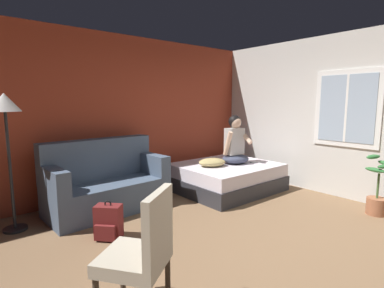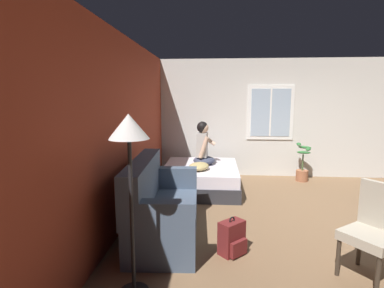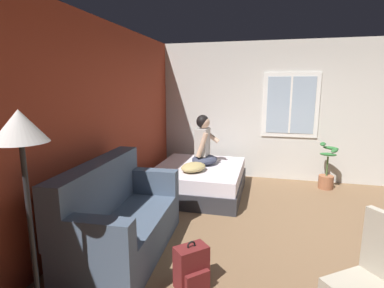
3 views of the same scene
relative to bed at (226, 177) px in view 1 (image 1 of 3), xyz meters
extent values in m
plane|color=brown|center=(-1.49, -1.94, -0.24)|extent=(40.00, 40.00, 0.00)
cube|color=#993823|center=(-1.49, 1.08, 1.11)|extent=(10.33, 0.16, 2.70)
cube|color=silver|center=(1.26, -1.94, 1.11)|extent=(0.16, 7.27, 2.70)
cube|color=white|center=(1.16, -1.54, 1.25)|extent=(0.02, 1.04, 1.24)
cube|color=#9EB2C6|center=(1.15, -1.54, 1.25)|extent=(0.01, 0.88, 1.08)
cube|color=white|center=(1.15, -1.54, 1.25)|extent=(0.01, 0.04, 1.08)
cube|color=#2D2D33|center=(0.00, 0.00, -0.11)|extent=(1.74, 1.50, 0.26)
cube|color=silver|center=(0.00, 0.00, 0.13)|extent=(1.69, 1.45, 0.22)
cube|color=#47566B|center=(-2.10, 0.35, -0.02)|extent=(1.74, 0.89, 0.44)
cube|color=#47566B|center=(-2.12, 0.65, 0.50)|extent=(1.71, 0.33, 0.60)
cube|color=#47566B|center=(-2.86, 0.31, 0.36)|extent=(0.22, 0.81, 0.32)
cube|color=#47566B|center=(-1.34, 0.40, 0.36)|extent=(0.22, 0.81, 0.32)
cylinder|color=#382D23|center=(-2.84, -1.57, -0.04)|extent=(0.04, 0.04, 0.40)
cylinder|color=#382D23|center=(-2.61, -1.88, -0.04)|extent=(0.04, 0.04, 0.40)
cube|color=#B2A893|center=(-2.88, -1.84, 0.21)|extent=(0.64, 0.64, 0.10)
cube|color=#B2A893|center=(-2.76, -2.00, 0.50)|extent=(0.41, 0.32, 0.48)
ellipsoid|color=#383D51|center=(0.17, -0.06, 0.32)|extent=(0.55, 0.48, 0.16)
cube|color=#B2ADA8|center=(0.17, -0.02, 0.64)|extent=(0.34, 0.22, 0.48)
cylinder|color=#DBB293|center=(-0.03, -0.06, 0.62)|extent=(0.09, 0.22, 0.44)
cylinder|color=#DBB293|center=(0.34, -0.11, 0.74)|extent=(0.11, 0.38, 0.29)
sphere|color=#DBB293|center=(0.17, -0.04, 0.99)|extent=(0.21, 0.21, 0.21)
ellipsoid|color=black|center=(0.17, -0.02, 1.00)|extent=(0.24, 0.24, 0.23)
cube|color=maroon|center=(-2.48, -0.49, -0.04)|extent=(0.34, 0.34, 0.40)
cube|color=maroon|center=(-2.56, -0.57, -0.13)|extent=(0.20, 0.21, 0.18)
torus|color=black|center=(-2.48, -0.49, 0.18)|extent=(0.07, 0.07, 0.09)
ellipsoid|color=tan|center=(-0.34, 0.02, 0.31)|extent=(0.57, 0.50, 0.14)
cube|color=#B7B7BC|center=(0.48, -0.25, 0.25)|extent=(0.16, 0.13, 0.01)
cylinder|color=black|center=(-3.30, 0.46, -0.22)|extent=(0.28, 0.28, 0.03)
cylinder|color=black|center=(-3.30, 0.46, 0.52)|extent=(0.04, 0.04, 1.45)
cone|color=silver|center=(-3.30, 0.46, 1.35)|extent=(0.36, 0.36, 0.22)
cylinder|color=#995B3D|center=(0.78, -2.21, -0.12)|extent=(0.26, 0.26, 0.24)
cylinder|color=#426033|center=(0.78, -2.21, 0.18)|extent=(0.03, 0.03, 0.36)
ellipsoid|color=#2D6B33|center=(0.68, -2.19, 0.42)|extent=(0.15, 0.29, 0.06)
ellipsoid|color=#2D6B33|center=(0.80, -2.11, 0.58)|extent=(0.29, 0.15, 0.06)
camera|label=1|loc=(-3.85, -3.70, 1.36)|focal=28.00mm
camera|label=2|loc=(-5.82, -0.28, 1.61)|focal=28.00mm
camera|label=3|loc=(-4.91, -1.11, 1.61)|focal=28.00mm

